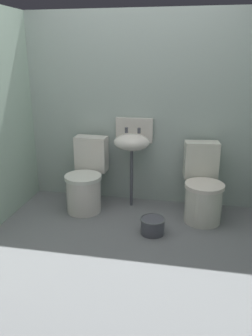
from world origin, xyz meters
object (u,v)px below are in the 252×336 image
object	(u,v)px
toilet_left	(86,181)
toilet_right	(203,189)
bucket	(153,225)
sink	(132,141)

from	to	relation	value
toilet_left	toilet_right	distance (m)	1.27
toilet_right	bucket	world-z (taller)	toilet_right
toilet_left	bucket	xyz separation A→B (m)	(0.80, -0.44, -0.24)
sink	bucket	size ratio (longest dim) A/B	3.98
bucket	toilet_left	bearing A→B (deg)	151.31
toilet_left	bucket	distance (m)	0.95
toilet_right	sink	distance (m)	0.92
toilet_left	toilet_right	world-z (taller)	same
toilet_right	bucket	distance (m)	0.68
toilet_left	bucket	bearing A→B (deg)	153.77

